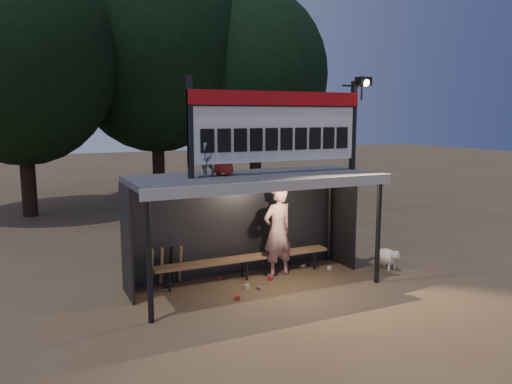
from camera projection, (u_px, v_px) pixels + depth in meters
ground at (256, 286)px, 10.32m from camera, size 80.00×80.00×0.00m
player at (278, 231)px, 10.82m from camera, size 0.81×0.61×2.02m
child_a at (204, 153)px, 9.52m from camera, size 0.53×0.46×0.92m
child_b at (223, 148)px, 9.77m from camera, size 0.62×0.56×1.07m
dugout_shelter at (251, 196)px, 10.26m from camera, size 5.10×2.08×2.32m
scoreboard_assembly at (281, 124)px, 10.04m from camera, size 4.10×0.27×1.99m
bench at (245, 259)px, 10.74m from camera, size 4.00×0.35×0.48m
tree_left at (20, 55)px, 16.70m from camera, size 6.46×6.46×9.27m
tree_mid at (155, 48)px, 20.07m from camera, size 7.22×7.22×10.36m
tree_right at (255, 75)px, 21.03m from camera, size 6.08×6.08×8.72m
dog at (388, 256)px, 11.47m from camera, size 0.36×0.81×0.49m
bats at (166, 265)px, 10.28m from camera, size 0.68×0.36×0.84m
litter at (268, 280)px, 10.59m from camera, size 2.76×1.42×0.08m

